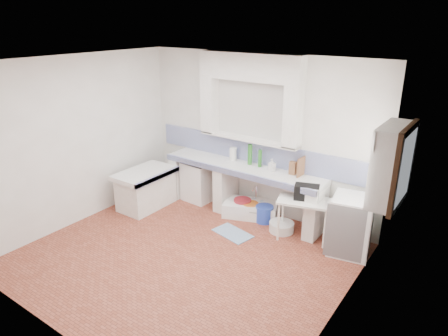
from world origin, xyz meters
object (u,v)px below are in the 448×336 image
Objects in this scene: stove at (199,181)px; side_table at (303,220)px; sink at (251,210)px; fridge at (351,225)px.

side_table is (2.27, -0.24, -0.04)m from stove.
sink is at bearing 2.12° from stove.
stove is at bearing 158.09° from sink.
stove reaches higher than side_table.
side_table is at bearing -31.98° from sink.
stove is 1.21m from sink.
stove is 0.85× the size of fridge.
sink is at bearing 153.00° from side_table.
stove is at bearing 165.86° from fridge.
fridge is (3.02, -0.19, 0.07)m from stove.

